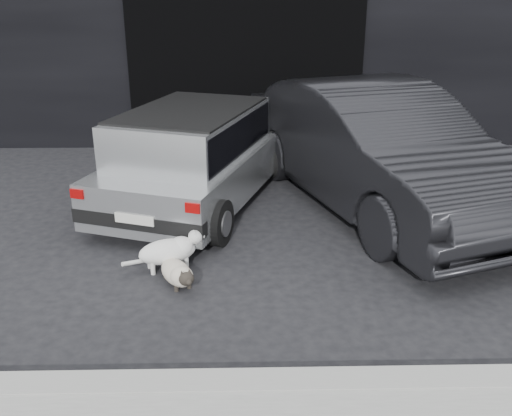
{
  "coord_description": "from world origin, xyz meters",
  "views": [
    {
      "loc": [
        0.95,
        -5.94,
        2.77
      ],
      "look_at": [
        1.08,
        -0.21,
        0.49
      ],
      "focal_mm": 40.0,
      "sensor_mm": 36.0,
      "label": 1
    }
  ],
  "objects_px": {
    "second_car": "(376,148)",
    "cat_white": "(171,250)",
    "silver_hatchback": "(195,152)",
    "cat_siamese": "(178,274)"
  },
  "relations": [
    {
      "from": "silver_hatchback",
      "to": "cat_white",
      "type": "relative_size",
      "value": 4.63
    },
    {
      "from": "cat_siamese",
      "to": "cat_white",
      "type": "bearing_deg",
      "value": -100.31
    },
    {
      "from": "silver_hatchback",
      "to": "second_car",
      "type": "height_order",
      "value": "second_car"
    },
    {
      "from": "second_car",
      "to": "cat_white",
      "type": "bearing_deg",
      "value": -164.81
    },
    {
      "from": "cat_siamese",
      "to": "cat_white",
      "type": "distance_m",
      "value": 0.39
    },
    {
      "from": "second_car",
      "to": "cat_white",
      "type": "xyz_separation_m",
      "value": [
        -2.44,
        -1.7,
        -0.59
      ]
    },
    {
      "from": "silver_hatchback",
      "to": "cat_white",
      "type": "height_order",
      "value": "silver_hatchback"
    },
    {
      "from": "cat_siamese",
      "to": "cat_white",
      "type": "relative_size",
      "value": 0.85
    },
    {
      "from": "silver_hatchback",
      "to": "cat_siamese",
      "type": "distance_m",
      "value": 2.33
    },
    {
      "from": "second_car",
      "to": "cat_white",
      "type": "relative_size",
      "value": 5.86
    }
  ]
}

